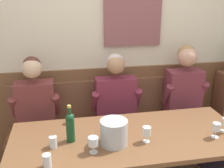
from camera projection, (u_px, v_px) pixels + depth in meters
room_wall_back at (109, 38)px, 3.01m from camera, size 6.80×0.12×2.80m
wood_wainscot_panel at (109, 110)px, 3.25m from camera, size 6.80×0.03×1.07m
wall_bench at (113, 138)px, 3.14m from camera, size 2.31×0.42×0.94m
dining_table at (128, 144)px, 2.34m from camera, size 2.01×0.84×0.73m
person_left_seat at (34, 136)px, 2.53m from camera, size 0.50×1.31×1.29m
person_center_right_seat at (123, 130)px, 2.66m from camera, size 0.54×1.31×1.28m
person_center_left_seat at (196, 117)px, 2.82m from camera, size 0.50×1.32×1.35m
ice_bucket at (114, 133)px, 2.16m from camera, size 0.22×0.22×0.21m
wine_bottle_amber_mid at (70, 126)px, 2.19m from camera, size 0.07×0.07×0.32m
wine_glass_center_rear at (147, 132)px, 2.20m from camera, size 0.07×0.07×0.13m
wine_glass_right_end at (93, 142)px, 2.05m from camera, size 0.08×0.08×0.13m
wine_glass_mid_right at (119, 122)px, 2.34m from camera, size 0.07×0.07×0.15m
wine_glass_by_bottle at (216, 127)px, 2.26m from camera, size 0.07×0.07×0.13m
water_tumbler_center at (53, 142)px, 2.13m from camera, size 0.06×0.06×0.10m
water_tumbler_right at (71, 119)px, 2.52m from camera, size 0.06×0.06×0.08m
water_tumbler_left at (47, 161)px, 1.90m from camera, size 0.06×0.06×0.10m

